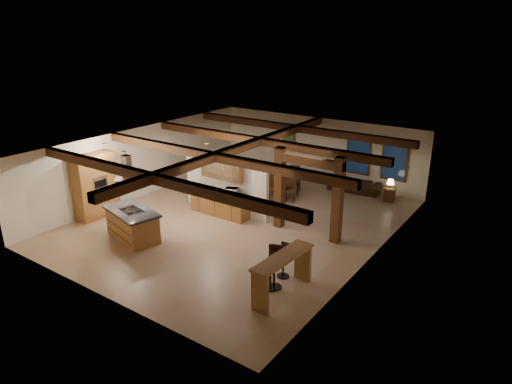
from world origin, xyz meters
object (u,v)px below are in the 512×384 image
bar_counter (283,269)px  dining_table (276,187)px  sofa (355,184)px  kitchen_island (133,224)px

bar_counter → dining_table: bearing=123.7°
dining_table → sofa: size_ratio=0.80×
kitchen_island → dining_table: bearing=75.7°
dining_table → sofa: (2.57, 2.28, 0.01)m
kitchen_island → sofa: bearing=64.2°
sofa → bar_counter: 8.89m
bar_counter → kitchen_island: bearing=179.5°
dining_table → bar_counter: 7.75m
sofa → bar_counter: bar_counter is taller
dining_table → sofa: bearing=49.7°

